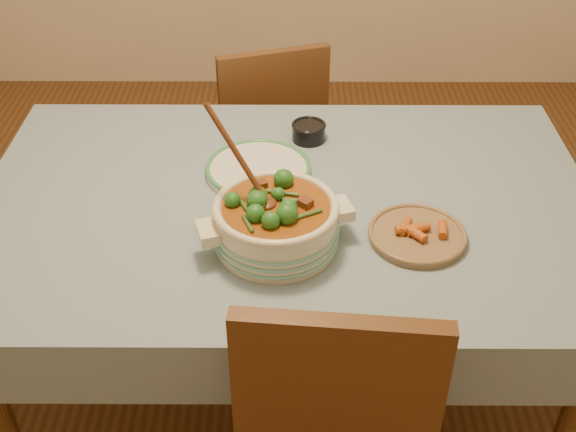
# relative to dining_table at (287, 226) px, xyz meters

# --- Properties ---
(floor) EXTENTS (4.50, 4.50, 0.00)m
(floor) POSITION_rel_dining_table_xyz_m (0.00, 0.00, -0.66)
(floor) COLOR #4A2E15
(floor) RESTS_ON ground
(dining_table) EXTENTS (1.68, 1.08, 0.76)m
(dining_table) POSITION_rel_dining_table_xyz_m (0.00, 0.00, 0.00)
(dining_table) COLOR brown
(dining_table) RESTS_ON floor
(stew_casserole) EXTENTS (0.39, 0.37, 0.36)m
(stew_casserole) POSITION_rel_dining_table_xyz_m (-0.03, -0.19, 0.17)
(stew_casserole) COLOR beige
(stew_casserole) RESTS_ON dining_table
(white_plate) EXTENTS (0.36, 0.36, 0.03)m
(white_plate) POSITION_rel_dining_table_xyz_m (-0.08, 0.13, 0.11)
(white_plate) COLOR silver
(white_plate) RESTS_ON dining_table
(condiment_bowl) EXTENTS (0.11, 0.11, 0.06)m
(condiment_bowl) POSITION_rel_dining_table_xyz_m (0.06, 0.32, 0.12)
(condiment_bowl) COLOR black
(condiment_bowl) RESTS_ON dining_table
(fried_plate) EXTENTS (0.29, 0.29, 0.04)m
(fried_plate) POSITION_rel_dining_table_xyz_m (0.33, -0.17, 0.11)
(fried_plate) COLOR olive
(fried_plate) RESTS_ON dining_table
(chair_far) EXTENTS (0.50, 0.50, 0.86)m
(chair_far) POSITION_rel_dining_table_xyz_m (-0.08, 0.83, -0.18)
(chair_far) COLOR brown
(chair_far) RESTS_ON floor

